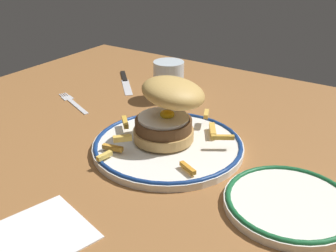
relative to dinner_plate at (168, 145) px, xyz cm
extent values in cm
cube|color=#925E32|center=(2.10, -2.68, -2.84)|extent=(122.41, 104.34, 4.00)
cylinder|color=white|center=(0.00, 0.00, -0.24)|extent=(26.69, 26.69, 1.20)
torus|color=navy|center=(0.00, 0.00, 0.36)|extent=(26.29, 26.29, 0.80)
cylinder|color=tan|center=(-1.27, 0.48, 1.66)|extent=(10.78, 10.78, 1.80)
cylinder|color=#55371E|center=(-1.27, 0.48, 3.56)|extent=(10.09, 10.09, 1.99)
cylinder|color=white|center=(-1.27, 0.48, 4.81)|extent=(8.94, 8.94, 0.50)
ellipsoid|color=yellow|center=(-0.79, 0.95, 5.48)|extent=(2.60, 2.60, 1.40)
ellipsoid|color=tan|center=(-0.18, 1.95, 9.31)|extent=(15.70, 15.50, 6.43)
cube|color=#E2BC50|center=(-5.49, -10.53, 1.15)|extent=(1.11, 2.99, 0.77)
cube|color=#EABB4C|center=(-4.49, -6.98, 3.11)|extent=(2.80, 2.90, 0.94)
cube|color=gold|center=(-6.12, -7.72, 1.16)|extent=(3.79, 1.56, 0.78)
cube|color=#E7B64E|center=(1.94, 10.07, 2.80)|extent=(2.00, 3.17, 0.81)
cube|color=gold|center=(-6.86, 4.37, 1.14)|extent=(3.56, 1.67, 0.76)
cube|color=gold|center=(8.84, 3.51, 2.58)|extent=(3.72, 2.70, 0.73)
cube|color=orange|center=(7.74, -6.17, 1.12)|extent=(3.57, 2.14, 0.71)
cube|color=gold|center=(4.95, 7.35, 1.26)|extent=(3.34, 4.55, 1.00)
cube|color=gold|center=(-7.08, 3.51, 1.25)|extent=(1.74, 4.53, 0.96)
cube|color=gold|center=(-9.57, -0.06, 2.04)|extent=(3.63, 3.61, 0.85)
cylinder|color=silver|center=(-13.40, 20.57, 3.52)|extent=(6.97, 6.97, 8.70)
cylinder|color=silver|center=(-13.40, 20.57, 2.00)|extent=(6.42, 6.42, 5.68)
cylinder|color=white|center=(23.39, -4.62, -0.24)|extent=(18.36, 18.36, 1.20)
torus|color=#196033|center=(23.39, -4.62, 0.36)|extent=(17.96, 17.96, 0.80)
cube|color=silver|center=(-27.37, 5.05, -0.66)|extent=(9.61, 4.77, 0.36)
cube|color=silver|center=(-32.91, 7.36, -0.66)|extent=(3.06, 2.95, 0.32)
cube|color=silver|center=(-35.23, 7.51, -0.66)|extent=(2.32, 1.16, 0.28)
cube|color=silver|center=(-35.03, 7.98, -0.66)|extent=(2.32, 1.16, 0.28)
cube|color=silver|center=(-34.84, 8.44, -0.66)|extent=(2.32, 1.16, 0.28)
cube|color=silver|center=(-34.65, 8.90, -0.66)|extent=(2.32, 1.16, 0.28)
cube|color=black|center=(-31.76, 26.67, -0.54)|extent=(6.44, 6.57, 0.70)
cube|color=silver|center=(-25.83, 20.58, -0.64)|extent=(8.96, 9.14, 0.24)
cube|color=white|center=(-1.39, -27.99, -0.64)|extent=(14.63, 14.97, 0.40)
camera|label=1|loc=(34.36, -52.04, 34.00)|focal=42.85mm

